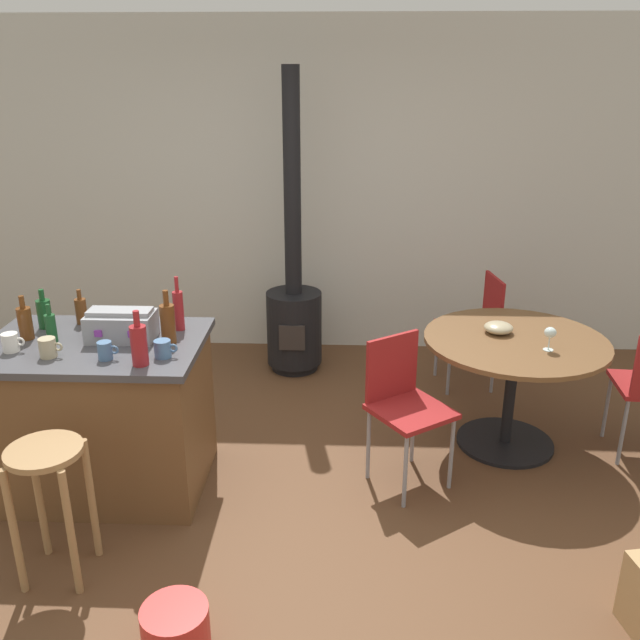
{
  "coord_description": "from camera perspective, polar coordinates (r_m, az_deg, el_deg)",
  "views": [
    {
      "loc": [
        0.42,
        -3.02,
        2.3
      ],
      "look_at": [
        0.27,
        0.77,
        0.88
      ],
      "focal_mm": 37.69,
      "sensor_mm": 36.0,
      "label": 1
    }
  ],
  "objects": [
    {
      "name": "ground_plane",
      "position": [
        3.82,
        -4.64,
        -16.5
      ],
      "size": [
        8.8,
        8.8,
        0.0
      ],
      "primitive_type": "plane",
      "color": "brown"
    },
    {
      "name": "back_wall",
      "position": [
        5.65,
        -2.0,
        10.88
      ],
      "size": [
        8.0,
        0.1,
        2.7
      ],
      "primitive_type": "cube",
      "color": "beige",
      "rests_on": "ground_plane"
    },
    {
      "name": "kitchen_island",
      "position": [
        4.05,
        -18.03,
        -7.65
      ],
      "size": [
        1.19,
        0.83,
        0.9
      ],
      "color": "brown",
      "rests_on": "ground_plane"
    },
    {
      "name": "wooden_stool",
      "position": [
        3.42,
        -22.02,
        -12.71
      ],
      "size": [
        0.35,
        0.35,
        0.69
      ],
      "color": "#A37A4C",
      "rests_on": "ground_plane"
    },
    {
      "name": "dining_table",
      "position": [
        4.37,
        16.09,
        -3.59
      ],
      "size": [
        1.13,
        1.13,
        0.74
      ],
      "color": "black",
      "rests_on": "ground_plane"
    },
    {
      "name": "folding_chair_near",
      "position": [
        3.91,
        7.13,
        -6.69
      ],
      "size": [
        0.56,
        0.56,
        0.87
      ],
      "color": "maroon",
      "rests_on": "ground_plane"
    },
    {
      "name": "folding_chair_left",
      "position": [
        5.19,
        13.12,
        -0.19
      ],
      "size": [
        0.46,
        0.46,
        0.86
      ],
      "color": "maroon",
      "rests_on": "ground_plane"
    },
    {
      "name": "wood_stove",
      "position": [
        5.31,
        -2.23,
        1.32
      ],
      "size": [
        0.44,
        0.45,
        2.33
      ],
      "color": "black",
      "rests_on": "ground_plane"
    },
    {
      "name": "toolbox",
      "position": [
        3.84,
        -16.52,
        -0.43
      ],
      "size": [
        0.36,
        0.22,
        0.17
      ],
      "color": "gray",
      "rests_on": "kitchen_island"
    },
    {
      "name": "bottle_0",
      "position": [
        4.15,
        -19.63,
        0.78
      ],
      "size": [
        0.07,
        0.07,
        0.21
      ],
      "color": "#603314",
      "rests_on": "kitchen_island"
    },
    {
      "name": "bottle_1",
      "position": [
        3.93,
        -21.88,
        -0.58
      ],
      "size": [
        0.06,
        0.06,
        0.22
      ],
      "color": "#194C23",
      "rests_on": "kitchen_island"
    },
    {
      "name": "bottle_2",
      "position": [
        4.02,
        -23.75,
        -0.19
      ],
      "size": [
        0.08,
        0.08,
        0.25
      ],
      "color": "#603314",
      "rests_on": "kitchen_island"
    },
    {
      "name": "bottle_3",
      "position": [
        3.47,
        -15.12,
        -2.0
      ],
      "size": [
        0.08,
        0.08,
        0.29
      ],
      "color": "maroon",
      "rests_on": "kitchen_island"
    },
    {
      "name": "bottle_4",
      "position": [
        4.16,
        -22.37,
        0.56
      ],
      "size": [
        0.08,
        0.08,
        0.23
      ],
      "color": "#194C23",
      "rests_on": "kitchen_island"
    },
    {
      "name": "bottle_5",
      "position": [
        3.71,
        -12.8,
        -0.23
      ],
      "size": [
        0.08,
        0.08,
        0.3
      ],
      "color": "#603314",
      "rests_on": "kitchen_island"
    },
    {
      "name": "bottle_6",
      "position": [
        3.89,
        -11.93,
        0.88
      ],
      "size": [
        0.06,
        0.06,
        0.32
      ],
      "color": "maroon",
      "rests_on": "kitchen_island"
    },
    {
      "name": "cup_0",
      "position": [
        3.56,
        -13.19,
        -2.4
      ],
      "size": [
        0.12,
        0.09,
        0.09
      ],
      "color": "#4C7099",
      "rests_on": "kitchen_island"
    },
    {
      "name": "cup_1",
      "position": [
        3.89,
        -24.78,
        -1.74
      ],
      "size": [
        0.12,
        0.08,
        0.1
      ],
      "color": "white",
      "rests_on": "kitchen_island"
    },
    {
      "name": "cup_2",
      "position": [
        3.74,
        -22.09,
        -2.18
      ],
      "size": [
        0.12,
        0.09,
        0.1
      ],
      "color": "tan",
      "rests_on": "kitchen_island"
    },
    {
      "name": "cup_3",
      "position": [
        3.61,
        -17.76,
        -2.49
      ],
      "size": [
        0.11,
        0.07,
        0.1
      ],
      "color": "#4C7099",
      "rests_on": "kitchen_island"
    },
    {
      "name": "wine_glass",
      "position": [
        4.15,
        18.97,
        -1.08
      ],
      "size": [
        0.07,
        0.07,
        0.14
      ],
      "color": "silver",
      "rests_on": "dining_table"
    },
    {
      "name": "serving_bowl",
      "position": [
        4.35,
        14.92,
        -0.63
      ],
      "size": [
        0.18,
        0.18,
        0.07
      ],
      "primitive_type": "ellipsoid",
      "color": "tan",
      "rests_on": "dining_table"
    },
    {
      "name": "plastic_bucket",
      "position": [
        3.16,
        -12.17,
        -24.2
      ],
      "size": [
        0.29,
        0.29,
        0.2
      ],
      "primitive_type": "cylinder",
      "color": "red",
      "rests_on": "ground_plane"
    }
  ]
}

